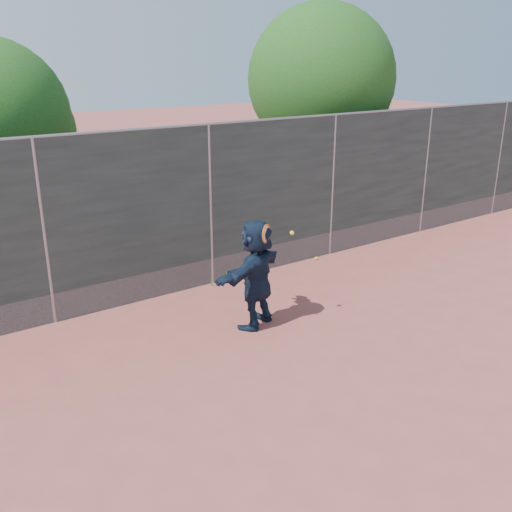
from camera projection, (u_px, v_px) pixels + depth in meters
ground at (336, 357)px, 8.27m from camera, size 80.00×80.00×0.00m
player at (256, 274)px, 8.99m from camera, size 1.71×1.14×1.76m
ball_ground at (316, 258)px, 12.20m from camera, size 0.07×0.07×0.07m
fence at (210, 203)px, 10.45m from camera, size 20.00×0.06×3.03m
swing_action at (269, 235)px, 8.66m from camera, size 0.63×0.17×0.51m
tree_right at (325, 83)px, 14.09m from camera, size 3.78×3.60×5.39m
weed_clump at (229, 275)px, 11.00m from camera, size 0.68×0.07×0.30m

